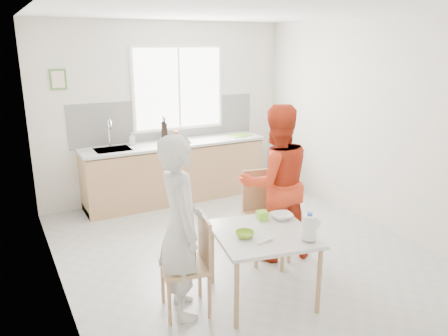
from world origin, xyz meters
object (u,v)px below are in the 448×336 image
at_px(bowl_green, 245,234).
at_px(wine_bottle_b, 165,132).
at_px(dining_table, 263,239).
at_px(wine_bottle_a, 164,132).
at_px(person_red, 275,183).
at_px(chair_far, 264,210).
at_px(person_white, 181,227).
at_px(bowl_white, 282,216).
at_px(chair_left, 192,260).
at_px(milk_jug, 310,227).

relative_size(bowl_green, wine_bottle_b, 0.57).
relative_size(dining_table, wine_bottle_a, 3.26).
bearing_deg(wine_bottle_a, person_red, -80.13).
bearing_deg(chair_far, bowl_green, -122.14).
height_order(person_white, person_red, person_red).
height_order(bowl_white, wine_bottle_a, wine_bottle_a).
xyz_separation_m(dining_table, chair_far, (0.51, 0.74, -0.06)).
distance_m(bowl_green, wine_bottle_a, 3.09).
height_order(chair_left, bowl_white, chair_left).
xyz_separation_m(chair_far, person_white, (-1.27, -0.59, 0.28)).
bearing_deg(chair_left, dining_table, 90.00).
bearing_deg(bowl_white, chair_far, 73.62).
distance_m(chair_left, wine_bottle_b, 3.07).
distance_m(dining_table, milk_jug, 0.47).
bearing_deg(milk_jug, dining_table, 139.21).
bearing_deg(bowl_green, wine_bottle_b, 82.24).
xyz_separation_m(dining_table, person_red, (0.60, 0.67, 0.27)).
bearing_deg(person_red, milk_jug, 83.03).
bearing_deg(person_red, wine_bottle_b, -69.16).
distance_m(bowl_white, milk_jug, 0.54).
height_order(chair_left, wine_bottle_b, wine_bottle_b).
relative_size(chair_left, wine_bottle_b, 3.01).
distance_m(chair_far, bowl_green, 1.05).
relative_size(chair_left, milk_jug, 3.71).
distance_m(bowl_green, wine_bottle_b, 3.08).
xyz_separation_m(chair_far, bowl_green, (-0.71, -0.75, 0.16)).
bearing_deg(wine_bottle_a, chair_left, -106.39).
distance_m(chair_far, wine_bottle_a, 2.38).
distance_m(person_red, milk_jug, 1.07).
relative_size(person_white, person_red, 0.94).
height_order(dining_table, bowl_white, bowl_white).
bearing_deg(bowl_white, chair_left, -177.13).
xyz_separation_m(person_white, wine_bottle_b, (0.97, 2.87, 0.24)).
xyz_separation_m(dining_table, wine_bottle_a, (0.19, 3.04, 0.47)).
distance_m(chair_left, chair_far, 1.32).
height_order(milk_jug, wine_bottle_b, wine_bottle_b).
height_order(chair_left, milk_jug, milk_jug).
bearing_deg(bowl_green, chair_far, 46.44).
relative_size(person_red, wine_bottle_a, 5.48).
relative_size(dining_table, bowl_green, 6.05).
height_order(dining_table, milk_jug, milk_jug).
bearing_deg(chair_far, wine_bottle_a, 109.37).
relative_size(chair_far, wine_bottle_a, 3.11).
bearing_deg(bowl_green, chair_left, 162.65).
height_order(dining_table, person_red, person_red).
bearing_deg(bowl_green, dining_table, 2.62).
distance_m(person_red, bowl_green, 1.07).
relative_size(chair_far, bowl_green, 5.79).
height_order(chair_far, wine_bottle_a, wine_bottle_a).
xyz_separation_m(chair_left, wine_bottle_a, (0.85, 2.90, 0.58)).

